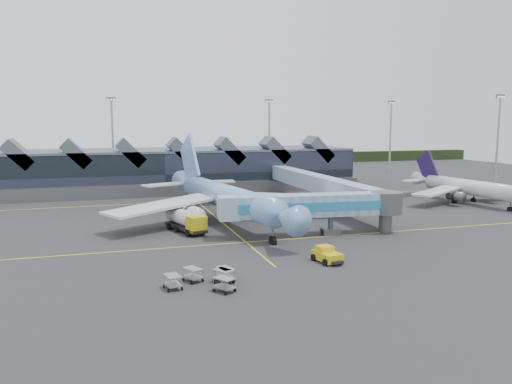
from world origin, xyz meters
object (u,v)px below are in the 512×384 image
object	(u,v)px
main_airliner	(224,196)
regional_jet	(464,187)
jet_bridge	(323,206)
fuel_truck	(184,219)
pushback_tug	(327,255)

from	to	relation	value
main_airliner	regional_jet	world-z (taller)	main_airliner
jet_bridge	fuel_truck	bearing A→B (deg)	162.58
pushback_tug	regional_jet	bearing A→B (deg)	25.04
jet_bridge	pushback_tug	distance (m)	14.18
regional_jet	fuel_truck	size ratio (longest dim) A/B	3.08
regional_jet	pushback_tug	bearing A→B (deg)	-151.38
main_airliner	fuel_truck	xyz separation A→B (m)	(-7.06, -4.99, -2.38)
jet_bridge	fuel_truck	xyz separation A→B (m)	(-18.32, 7.83, -2.34)
regional_jet	jet_bridge	bearing A→B (deg)	-161.38
regional_jet	jet_bridge	xyz separation A→B (m)	(-38.65, -18.01, 0.96)
pushback_tug	jet_bridge	bearing A→B (deg)	57.52
jet_bridge	regional_jet	bearing A→B (deg)	30.70
regional_jet	fuel_truck	world-z (taller)	regional_jet
pushback_tug	fuel_truck	bearing A→B (deg)	112.44
jet_bridge	pushback_tug	size ratio (longest dim) A/B	6.32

